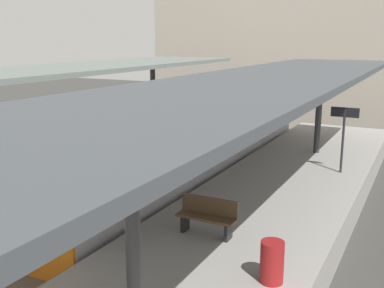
% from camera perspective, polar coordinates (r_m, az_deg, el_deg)
% --- Properties ---
extents(ground_plane, '(80.00, 80.00, 0.00)m').
position_cam_1_polar(ground_plane, '(13.70, -8.50, -10.31)').
color(ground_plane, '#383835').
extents(platform_left, '(4.40, 28.00, 1.00)m').
position_cam_1_polar(platform_left, '(15.94, -19.76, -5.64)').
color(platform_left, gray).
rests_on(platform_left, ground_plane).
extents(platform_right, '(4.40, 28.00, 1.00)m').
position_cam_1_polar(platform_right, '(11.83, 6.82, -11.51)').
color(platform_right, gray).
rests_on(platform_right, ground_plane).
extents(track_ballast, '(3.20, 28.00, 0.20)m').
position_cam_1_polar(track_ballast, '(13.67, -8.52, -9.92)').
color(track_ballast, '#59544C').
rests_on(track_ballast, ground_plane).
extents(rail_near_side, '(0.08, 28.00, 0.14)m').
position_cam_1_polar(rail_near_side, '(14.01, -10.95, -8.68)').
color(rail_near_side, slate).
rests_on(rail_near_side, track_ballast).
extents(rail_far_side, '(0.08, 28.00, 0.14)m').
position_cam_1_polar(rail_far_side, '(13.22, -5.97, -9.86)').
color(rail_far_side, slate).
rests_on(rail_far_side, track_ballast).
extents(commuter_train, '(2.78, 16.02, 3.10)m').
position_cam_1_polar(commuter_train, '(16.79, 0.21, 0.42)').
color(commuter_train, '#ADADB2').
rests_on(commuter_train, track_ballast).
extents(canopy_left, '(4.18, 21.00, 3.44)m').
position_cam_1_polar(canopy_left, '(16.18, -17.15, 8.65)').
color(canopy_left, '#333335').
rests_on(canopy_left, platform_left).
extents(canopy_right, '(4.18, 21.00, 3.45)m').
position_cam_1_polar(canopy_right, '(12.14, 9.68, 7.80)').
color(canopy_right, '#333335').
rests_on(canopy_right, platform_right).
extents(platform_bench, '(1.40, 0.41, 0.86)m').
position_cam_1_polar(platform_bench, '(10.54, 1.96, -8.89)').
color(platform_bench, black).
rests_on(platform_bench, platform_right).
extents(platform_sign, '(0.90, 0.08, 2.21)m').
position_cam_1_polar(platform_sign, '(15.82, 18.51, 2.26)').
color(platform_sign, '#262628').
rests_on(platform_sign, platform_right).
extents(litter_bin, '(0.44, 0.44, 0.80)m').
position_cam_1_polar(litter_bin, '(8.76, 9.98, -14.35)').
color(litter_bin, maroon).
rests_on(litter_bin, platform_right).
extents(passenger_near_bench, '(0.36, 0.36, 1.61)m').
position_cam_1_polar(passenger_near_bench, '(15.04, -16.12, -1.19)').
color(passenger_near_bench, maroon).
rests_on(passenger_near_bench, platform_left).
extents(station_building_backdrop, '(18.00, 6.00, 11.00)m').
position_cam_1_polar(station_building_backdrop, '(31.15, 13.00, 12.91)').
color(station_building_backdrop, '#A89E8E').
rests_on(station_building_backdrop, ground_plane).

